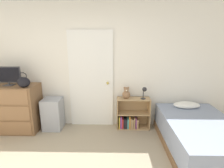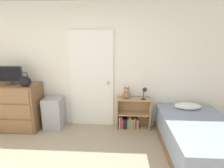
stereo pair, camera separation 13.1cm
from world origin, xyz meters
The scene contains 10 objects.
wall_back centered at (0.00, 2.15, 1.27)m, with size 10.00×0.06×2.55m.
door_closed centered at (-0.08, 2.10, 1.01)m, with size 0.91×0.09×2.01m.
dresser centered at (-1.67, 1.83, 0.48)m, with size 1.06×0.54×0.95m.
tv centered at (-1.65, 1.82, 1.15)m, with size 0.50×0.16×0.37m.
handbag centered at (-1.28, 1.67, 1.06)m, with size 0.24×0.13×0.29m.
storage_bin centered at (-0.87, 1.91, 0.32)m, with size 0.37×0.38×0.65m.
bookshelf centered at (0.76, 1.98, 0.24)m, with size 0.68×0.26×0.65m.
teddy_bear centered at (0.65, 1.97, 0.76)m, with size 0.16×0.16×0.25m.
desk_lamp centered at (1.01, 1.93, 0.83)m, with size 0.11×0.11×0.25m.
bed centered at (1.84, 1.22, 0.26)m, with size 1.15×1.80×0.62m.
Camera 2 is at (0.56, -1.44, 1.79)m, focal length 28.00 mm.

